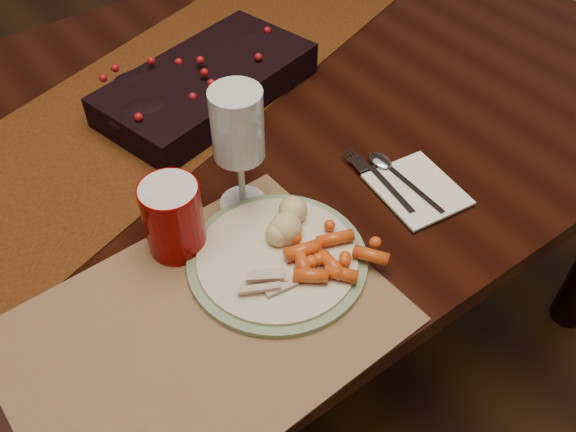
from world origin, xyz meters
TOP-DOWN VIEW (x-y plane):
  - floor at (0.00, 0.00)m, footprint 5.00×5.00m
  - dining_table at (0.00, 0.00)m, footprint 1.80×1.00m
  - table_runner at (0.05, 0.15)m, footprint 1.76×0.92m
  - centerpiece at (0.06, 0.07)m, footprint 0.42×0.28m
  - placemat_main at (-0.20, -0.33)m, footprint 0.48×0.36m
  - dinner_plate at (-0.06, -0.31)m, footprint 0.29×0.29m
  - baby_carrots at (-0.01, -0.36)m, footprint 0.14×0.12m
  - mashed_potatoes at (-0.02, -0.27)m, footprint 0.11×0.10m
  - turkey_shreds at (-0.10, -0.34)m, footprint 0.07×0.06m
  - napkin at (0.19, -0.32)m, footprint 0.13×0.15m
  - fork at (0.16, -0.28)m, footprint 0.04×0.15m
  - spoon at (0.19, -0.30)m, footprint 0.03×0.15m
  - red_cup at (-0.15, -0.20)m, footprint 0.09×0.09m
  - wine_glass at (-0.03, -0.18)m, footprint 0.08×0.08m

SIDE VIEW (x-z plane):
  - floor at x=0.00m, z-range 0.00..0.00m
  - dining_table at x=0.00m, z-range 0.00..0.75m
  - table_runner at x=0.05m, z-range 0.75..0.75m
  - placemat_main at x=-0.20m, z-range 0.75..0.75m
  - napkin at x=0.19m, z-range 0.75..0.76m
  - fork at x=0.16m, z-range 0.76..0.76m
  - dinner_plate at x=-0.06m, z-range 0.75..0.77m
  - spoon at x=0.19m, z-range 0.76..0.76m
  - turkey_shreds at x=-0.10m, z-range 0.77..0.78m
  - baby_carrots at x=-0.01m, z-range 0.77..0.79m
  - centerpiece at x=0.06m, z-range 0.75..0.83m
  - mashed_potatoes at x=-0.02m, z-range 0.77..0.82m
  - red_cup at x=-0.15m, z-range 0.75..0.86m
  - wine_glass at x=-0.03m, z-range 0.75..0.95m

